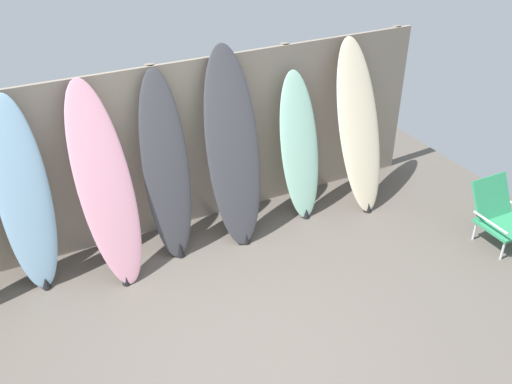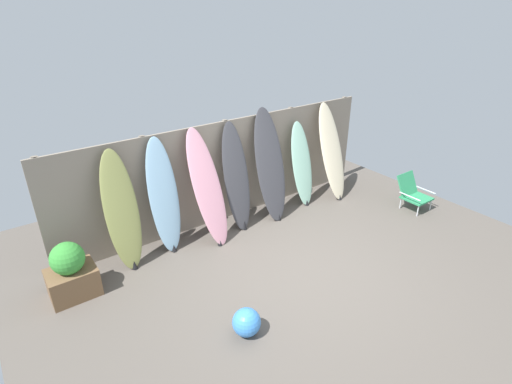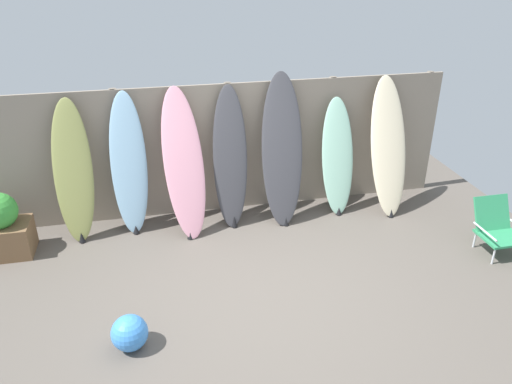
# 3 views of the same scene
# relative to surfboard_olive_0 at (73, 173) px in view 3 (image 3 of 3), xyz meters

# --- Properties ---
(ground) EXTENTS (7.68, 7.68, 0.00)m
(ground) POSITION_rel_surfboard_olive_0_xyz_m (2.01, -1.67, -0.88)
(ground) COLOR #5B544C
(fence_back) EXTENTS (6.08, 0.11, 1.80)m
(fence_back) POSITION_rel_surfboard_olive_0_xyz_m (2.01, 0.34, 0.02)
(fence_back) COLOR gray
(fence_back) RESTS_ON ground
(surfboard_olive_0) EXTENTS (0.52, 0.55, 1.78)m
(surfboard_olive_0) POSITION_rel_surfboard_olive_0_xyz_m (0.00, 0.00, 0.00)
(surfboard_olive_0) COLOR olive
(surfboard_olive_0) RESTS_ON ground
(surfboard_skyblue_1) EXTENTS (0.49, 0.48, 1.82)m
(surfboard_skyblue_1) POSITION_rel_surfboard_olive_0_xyz_m (0.67, 0.05, 0.02)
(surfboard_skyblue_1) COLOR #8CB7D6
(surfboard_skyblue_1) RESTS_ON ground
(surfboard_pink_2) EXTENTS (0.59, 0.80, 1.84)m
(surfboard_pink_2) POSITION_rel_surfboard_olive_0_xyz_m (1.35, -0.11, 0.03)
(surfboard_pink_2) COLOR pink
(surfboard_pink_2) RESTS_ON ground
(surfboard_charcoal_3) EXTENTS (0.51, 0.60, 1.83)m
(surfboard_charcoal_3) POSITION_rel_surfboard_olive_0_xyz_m (1.96, -0.02, 0.02)
(surfboard_charcoal_3) COLOR #38383D
(surfboard_charcoal_3) RESTS_ON ground
(surfboard_charcoal_4) EXTENTS (0.62, 0.74, 1.95)m
(surfboard_charcoal_4) POSITION_rel_surfboard_olive_0_xyz_m (2.64, -0.06, 0.09)
(surfboard_charcoal_4) COLOR #38383D
(surfboard_charcoal_4) RESTS_ON ground
(surfboard_seafoam_5) EXTENTS (0.45, 0.49, 1.59)m
(surfboard_seafoam_5) POSITION_rel_surfboard_olive_0_xyz_m (3.44, -0.02, -0.10)
(surfboard_seafoam_5) COLOR #9ED6BC
(surfboard_seafoam_5) RESTS_ON ground
(surfboard_cream_6) EXTENTS (0.51, 0.76, 1.84)m
(surfboard_cream_6) POSITION_rel_surfboard_olive_0_xyz_m (4.13, -0.11, 0.03)
(surfboard_cream_6) COLOR beige
(surfboard_cream_6) RESTS_ON ground
(beach_chair) EXTENTS (0.50, 0.57, 0.64)m
(beach_chair) POSITION_rel_surfboard_olive_0_xyz_m (5.00, -1.44, -0.56)
(beach_chair) COLOR silver
(beach_chair) RESTS_ON ground
(planter_box) EXTENTS (0.62, 0.46, 0.81)m
(planter_box) POSITION_rel_surfboard_olive_0_xyz_m (-0.86, -0.29, -0.51)
(planter_box) COLOR brown
(planter_box) RESTS_ON ground
(beach_ball) EXTENTS (0.35, 0.35, 0.35)m
(beach_ball) POSITION_rel_surfboard_olive_0_xyz_m (0.62, -2.23, -0.71)
(beach_ball) COLOR #3F8CE5
(beach_ball) RESTS_ON ground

